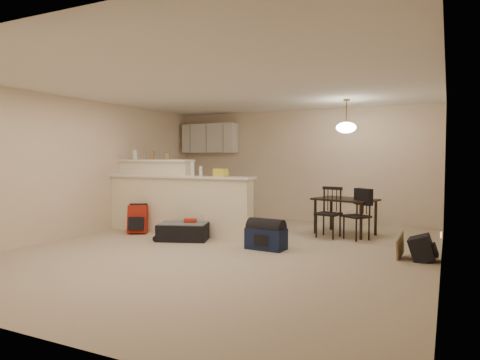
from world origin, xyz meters
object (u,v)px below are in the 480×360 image
Objects in this scene: dining_table at (345,203)px; suitcase at (183,232)px; pendant_lamp at (346,127)px; black_daypack at (422,248)px; red_backpack at (138,219)px; navy_duffel at (266,239)px; dining_chair_far at (356,215)px; dining_chair_near at (328,212)px.

suitcase is (-2.40, -1.77, -0.45)m from dining_table.
black_daypack is (1.40, -1.56, -1.82)m from pendant_lamp.
red_backpack is (-1.14, 0.17, 0.12)m from suitcase.
red_backpack reaches higher than black_daypack.
pendant_lamp is 2.78m from black_daypack.
navy_duffel is 2.24m from black_daypack.
red_backpack reaches higher than navy_duffel.
dining_chair_far is at bearing -39.23° from dining_table.
dining_chair_near is 2.36× the size of black_daypack.
dining_table is 0.50m from dining_chair_near.
suitcase is (-2.40, -1.77, -1.85)m from pendant_lamp.
dining_chair_far is 1.65× the size of red_backpack.
pendant_lamp reaches higher than dining_chair_near.
dining_table is at bearing 70.50° from navy_duffel.
dining_table is at bearing 0.00° from pendant_lamp.
black_daypack is at bearing -31.50° from dining_table.
pendant_lamp reaches higher than dining_chair_far.
pendant_lamp is 1.64m from dining_chair_far.
red_backpack is 2.73m from navy_duffel.
suitcase is 1.39× the size of navy_duffel.
pendant_lamp is at bearing 43.20° from black_daypack.
red_backpack is at bearing -139.06° from dining_table.
dining_table reaches higher than navy_duffel.
dining_table is at bearing -3.11° from red_backpack.
dining_chair_near is 1.98m from black_daypack.
dining_chair_far reaches higher than navy_duffel.
navy_duffel is (-0.82, -1.84, -1.83)m from pendant_lamp.
dining_chair_near is 1.50× the size of navy_duffel.
dining_table is 1.37× the size of dining_chair_near.
red_backpack is 4.94m from black_daypack.
black_daypack is at bearing -16.67° from suitcase.
dining_table reaches higher than black_daypack.
dining_chair_far is at bearing -55.85° from pendant_lamp.
pendant_lamp reaches higher than navy_duffel.
suitcase is 1.59× the size of red_backpack.
pendant_lamp is 1.03× the size of navy_duffel.
navy_duffel is at bearing 98.38° from black_daypack.
pendant_lamp is 3.51m from suitcase.
pendant_lamp is 1.61m from dining_chair_near.
suitcase is at bearing -138.34° from dining_chair_near.
dining_chair_far is 1.82m from navy_duffel.
dining_chair_far reaches higher than suitcase.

